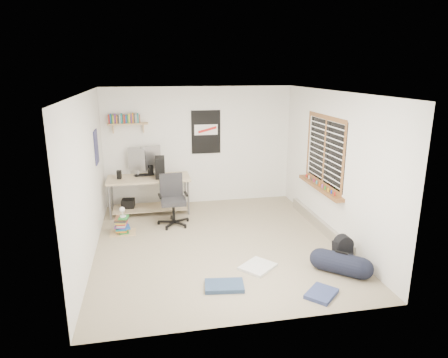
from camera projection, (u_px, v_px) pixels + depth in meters
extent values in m
cube|color=gray|center=(218.00, 243.00, 6.74)|extent=(4.00, 4.50, 0.01)
cube|color=white|center=(217.00, 92.00, 6.07)|extent=(4.00, 4.50, 0.01)
cube|color=silver|center=(199.00, 146.00, 8.54)|extent=(4.00, 0.01, 2.50)
cube|color=silver|center=(87.00, 178.00, 6.04)|extent=(0.01, 4.50, 2.50)
cube|color=silver|center=(334.00, 166.00, 6.78)|extent=(0.01, 4.50, 2.50)
cube|color=#C9B28B|center=(149.00, 195.00, 8.11)|extent=(1.75, 1.02, 0.75)
cube|color=#B2B2B7|center=(137.00, 165.00, 8.07)|extent=(0.40, 0.32, 0.45)
cube|color=#A2A3A7|center=(151.00, 163.00, 8.18)|extent=(0.43, 0.30, 0.48)
cube|color=black|center=(160.00, 167.00, 7.96)|extent=(0.21, 0.40, 0.41)
cube|color=black|center=(144.00, 175.00, 8.15)|extent=(0.41, 0.23, 0.02)
cube|color=black|center=(119.00, 175.00, 7.87)|extent=(0.09, 0.09, 0.17)
cube|color=black|center=(151.00, 170.00, 8.14)|extent=(0.11, 0.11, 0.20)
cube|color=#252527|center=(173.00, 200.00, 7.43)|extent=(0.68, 0.68, 0.96)
cube|color=tan|center=(128.00, 124.00, 8.02)|extent=(0.80, 0.22, 0.24)
cube|color=black|center=(206.00, 132.00, 8.47)|extent=(0.62, 0.03, 0.92)
cube|color=navy|center=(96.00, 147.00, 7.11)|extent=(0.02, 0.42, 0.60)
cube|color=brown|center=(324.00, 151.00, 7.00)|extent=(0.10, 1.50, 1.26)
cube|color=#B7B2A8|center=(319.00, 223.00, 7.36)|extent=(0.08, 2.50, 0.18)
cube|color=black|center=(343.00, 253.00, 5.95)|extent=(0.27, 0.21, 0.36)
cylinder|color=black|center=(341.00, 264.00, 5.71)|extent=(0.44, 0.44, 0.61)
cube|color=silver|center=(258.00, 267.00, 5.90)|extent=(0.62, 0.62, 0.04)
cube|color=navy|center=(224.00, 286.00, 5.36)|extent=(0.56, 0.40, 0.06)
cube|color=navy|center=(321.00, 294.00, 5.18)|extent=(0.53, 0.52, 0.05)
cube|color=brown|center=(123.00, 225.00, 7.12)|extent=(0.55, 0.50, 0.31)
cube|color=silver|center=(123.00, 213.00, 7.05)|extent=(0.12, 0.19, 0.18)
cube|color=black|center=(128.00, 206.00, 8.16)|extent=(0.27, 0.27, 0.28)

